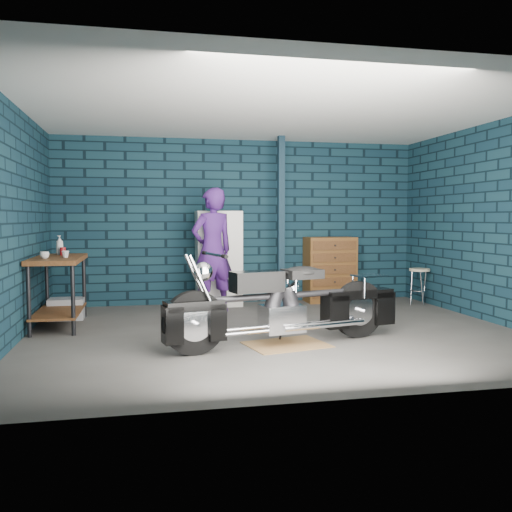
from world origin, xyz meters
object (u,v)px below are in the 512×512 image
Objects in this scene: motorcycle at (287,298)px; storage_bin at (67,309)px; person at (212,250)px; workbench at (59,292)px; shop_stool at (419,287)px; tool_chest at (330,270)px; locker at (219,259)px.

motorcycle reaches higher than storage_bin.
person is 3.95× the size of storage_bin.
motorcycle reaches higher than workbench.
tool_chest is at bearing 154.44° from shop_stool.
person is at bearing -106.67° from locker.
person is 2.18m from tool_chest.
tool_chest reaches higher than storage_bin.
storage_bin is at bearing -178.58° from shop_stool.
locker reaches higher than storage_bin.
shop_stool is at bearing -25.56° from tool_chest.
tool_chest is 1.83× the size of shop_stool.
locker is (0.17, 0.58, -0.17)m from person.
shop_stool is (3.37, -0.05, -0.63)m from person.
tool_chest is at bearing 10.38° from storage_bin.
locker reaches higher than motorcycle.
storage_bin is 0.31× the size of locker.
workbench is 2.25m from person.
motorcycle is 3.62m from shop_stool.
tool_chest is (4.16, 1.26, 0.09)m from workbench.
tool_chest reaches higher than shop_stool.
workbench is at bearing -173.37° from shop_stool.
tool_chest is 1.46m from shop_stool.
workbench is at bearing -163.17° from tool_chest.
locker reaches higher than workbench.
locker reaches higher than tool_chest.
shop_stool is (5.46, 0.64, -0.16)m from workbench.
motorcycle is 3.38m from storage_bin.
workbench is at bearing 136.03° from motorcycle.
shop_stool is (3.19, -0.62, -0.46)m from locker.
storage_bin is at bearing -169.62° from tool_chest.
motorcycle is at bearing -117.92° from tool_chest.
locker is (-0.37, 2.87, 0.24)m from motorcycle.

